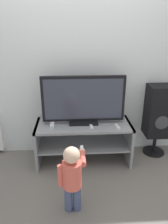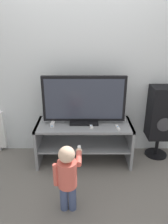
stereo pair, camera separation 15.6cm
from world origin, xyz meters
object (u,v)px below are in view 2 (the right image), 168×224
at_px(television, 84,101).
at_px(child, 68,174).
at_px(game_console, 53,123).
at_px(remote_primary, 118,128).
at_px(speaker_tower, 161,114).
at_px(remote_secondary, 91,126).

bearing_deg(television, child, -100.21).
bearing_deg(game_console, television, 7.98).
bearing_deg(remote_primary, game_console, 173.07).
relative_size(game_console, speaker_tower, 0.15).
xyz_separation_m(television, child, (-0.16, -0.90, -0.45)).
height_order(remote_primary, child, child).
distance_m(remote_secondary, child, 0.84).
bearing_deg(speaker_tower, game_console, -173.37).
bearing_deg(remote_primary, speaker_tower, 23.22).
height_order(game_console, child, child).
xyz_separation_m(remote_secondary, child, (-0.26, -0.79, -0.14)).
xyz_separation_m(television, speaker_tower, (1.07, 0.11, -0.24)).
xyz_separation_m(remote_primary, remote_secondary, (-0.34, 0.04, 0.00)).
relative_size(television, game_console, 6.80).
xyz_separation_m(television, remote_primary, (0.43, -0.16, -0.31)).
distance_m(remote_primary, remote_secondary, 0.34).
bearing_deg(remote_primary, remote_secondary, 172.78).
bearing_deg(television, speaker_tower, 6.11).
bearing_deg(remote_secondary, remote_primary, -7.22).
xyz_separation_m(game_console, remote_primary, (0.84, -0.10, -0.01)).
distance_m(game_console, remote_secondary, 0.51).
relative_size(game_console, remote_secondary, 1.19).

